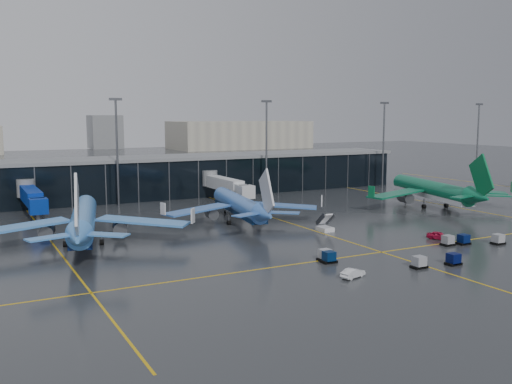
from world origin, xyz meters
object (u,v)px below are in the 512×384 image
mobile_airstair (325,227)px  baggage_carts (422,250)px  airliner_aer_lingus (432,179)px  service_van_red (439,236)px  airliner_arkefly (83,205)px  service_van_white (353,273)px  airliner_klm_near (239,194)px

mobile_airstair → baggage_carts: bearing=-82.0°
airliner_aer_lingus → service_van_red: size_ratio=10.33×
airliner_arkefly → service_van_white: (27.43, -37.80, -5.84)m
airliner_klm_near → airliner_aer_lingus: (49.21, -2.89, 0.64)m
airliner_arkefly → service_van_white: bearing=-41.1°
airliner_arkefly → service_van_red: airliner_arkefly is taller
airliner_klm_near → baggage_carts: bearing=-61.0°
mobile_airstair → service_van_white: (-14.47, -27.41, -0.13)m
airliner_klm_near → mobile_airstair: 19.22m
airliner_aer_lingus → mobile_airstair: size_ratio=12.26×
airliner_aer_lingus → service_van_white: bearing=-128.5°
airliner_arkefly → airliner_klm_near: 31.86m
airliner_arkefly → airliner_klm_near: bearing=21.8°
airliner_aer_lingus → baggage_carts: 50.53m
airliner_arkefly → airliner_klm_near: size_ratio=1.11×
airliner_klm_near → baggage_carts: (13.03, -37.70, -5.09)m
airliner_arkefly → mobile_airstair: (41.90, -10.40, -5.71)m
mobile_airstair → airliner_arkefly: bearing=167.4°
service_van_white → service_van_red: bearing=-82.8°
airliner_aer_lingus → mobile_airstair: bearing=-147.6°
airliner_arkefly → baggage_carts: bearing=-23.5°
airliner_aer_lingus → service_van_white: size_ratio=10.84×
airliner_aer_lingus → mobile_airstair: 41.12m
mobile_airstair → airliner_aer_lingus: bearing=19.1°
mobile_airstair → service_van_red: size_ratio=0.84×
airliner_klm_near → service_van_red: airliner_klm_near is taller
airliner_klm_near → mobile_airstair: size_ratio=11.05×
baggage_carts → service_van_red: (10.63, 7.01, -0.06)m
service_van_white → mobile_airstair: bearing=-44.1°
airliner_klm_near → service_van_red: (23.66, -30.69, -5.15)m
mobile_airstair → service_van_white: 30.99m
airliner_arkefly → mobile_airstair: size_ratio=12.24×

